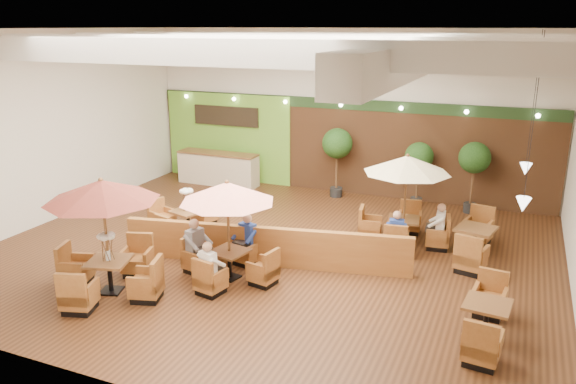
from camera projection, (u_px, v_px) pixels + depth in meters
The scene contains 17 objects.
room at pixel (297, 105), 14.33m from camera, with size 14.04×14.00×5.52m.
service_counter at pixel (218, 169), 20.36m from camera, with size 3.00×0.75×1.18m.
booth_divider at pixel (265, 246), 13.46m from camera, with size 7.00×0.18×0.97m, color brown.
table_0 at pixel (104, 216), 11.74m from camera, with size 2.66×2.66×2.58m.
table_1 at pixel (228, 211), 12.44m from camera, with size 2.36×2.36×2.34m.
table_2 at pixel (406, 183), 14.45m from camera, with size 2.45×2.45×2.45m.
table_3 at pixel (181, 218), 15.60m from camera, with size 1.70×2.44×1.47m.
table_4 at pixel (486, 321), 10.33m from camera, with size 0.88×2.45×0.90m.
table_5 at pixel (475, 243), 13.97m from camera, with size 1.05×2.73×0.99m.
topiary_0 at pixel (337, 146), 18.55m from camera, with size 1.00×1.00×2.33m.
topiary_1 at pixel (419, 159), 17.60m from camera, with size 0.89×0.89×2.08m.
topiary_2 at pixel (474, 161), 16.95m from camera, with size 0.95×0.95×2.22m.
diner_0 at pixel (210, 262), 11.94m from camera, with size 0.41×0.38×0.75m.
diner_1 at pixel (246, 235), 13.44m from camera, with size 0.44×0.39×0.81m.
diner_2 at pixel (197, 241), 13.00m from camera, with size 0.39×0.45×0.84m.
diner_3 at pixel (396, 228), 13.94m from camera, with size 0.39×0.34×0.74m.
diner_4 at pixel (439, 221), 14.39m from camera, with size 0.32×0.39×0.77m.
Camera 1 is at (5.63, -12.11, 5.57)m, focal length 35.00 mm.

